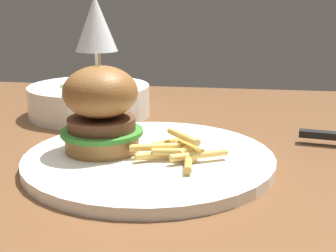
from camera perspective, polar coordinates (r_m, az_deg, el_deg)
The scene contains 6 objects.
dining_table at distance 0.73m, azimuth -3.95°, elevation -7.96°, with size 1.47×0.89×0.74m.
main_plate at distance 0.60m, azimuth -2.32°, elevation -4.07°, with size 0.32×0.32×0.01m, color white.
burger_sandwich at distance 0.61m, azimuth -8.17°, elevation 2.08°, with size 0.11×0.11×0.13m.
fries_pile at distance 0.58m, azimuth 1.47°, elevation -2.91°, with size 0.12×0.11×0.03m.
wine_glass at distance 0.78m, azimuth -8.78°, elevation 11.64°, with size 0.07×0.07×0.21m.
soup_bowl at distance 0.86m, azimuth -9.56°, elevation 3.27°, with size 0.22×0.22×0.06m.
Camera 1 is at (0.15, -0.65, 0.95)m, focal length 50.00 mm.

